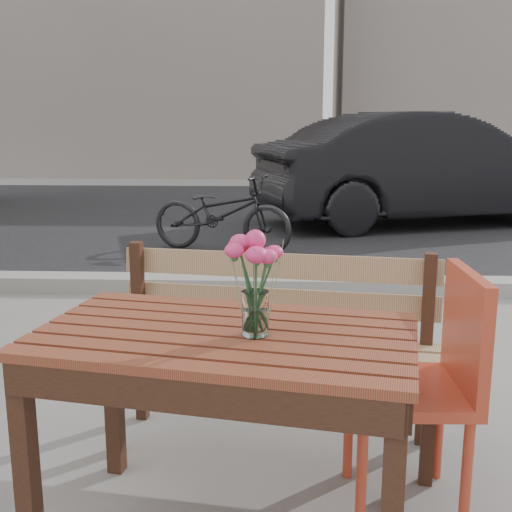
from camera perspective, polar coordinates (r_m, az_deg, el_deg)
The scene contains 8 objects.
street at distance 7.12m, azimuth 1.15°, elevation 1.45°, with size 30.00×8.12×0.12m.
backdrop_buildings at distance 16.48m, azimuth 2.65°, elevation 20.03°, with size 15.50×4.00×8.00m.
main_table at distance 2.03m, azimuth -2.79°, elevation -9.82°, with size 1.27×0.89×0.71m.
main_bench at distance 2.69m, azimuth 1.62°, elevation -6.12°, with size 1.41×0.60×0.85m.
red_chair at distance 2.32m, azimuth 15.27°, elevation -10.02°, with size 0.43×0.43×0.86m.
main_vase at distance 1.90m, azimuth -0.07°, elevation -1.30°, with size 0.18×0.18×0.32m.
parked_car at distance 8.63m, azimuth 14.87°, elevation 7.52°, with size 1.51×4.34×1.43m, color black.
bicycle at distance 6.58m, azimuth -3.08°, elevation 3.81°, with size 0.53×1.52×0.80m, color black.
Camera 1 is at (0.16, -1.93, 1.36)m, focal length 45.00 mm.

